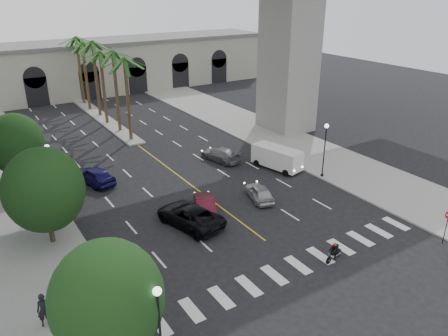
% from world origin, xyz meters
% --- Properties ---
extents(ground, '(140.00, 140.00, 0.00)m').
position_xyz_m(ground, '(0.00, 0.00, 0.00)').
color(ground, black).
rests_on(ground, ground).
extents(sidewalk_left, '(8.00, 100.00, 0.15)m').
position_xyz_m(sidewalk_left, '(-15.00, 15.00, 0.07)').
color(sidewalk_left, gray).
rests_on(sidewalk_left, ground).
extents(sidewalk_right, '(8.00, 100.00, 0.15)m').
position_xyz_m(sidewalk_right, '(15.00, 15.00, 0.07)').
color(sidewalk_right, gray).
rests_on(sidewalk_right, ground).
extents(median, '(2.00, 24.00, 0.20)m').
position_xyz_m(median, '(0.00, 38.00, 0.10)').
color(median, gray).
rests_on(median, ground).
extents(pier_building, '(71.00, 10.50, 8.50)m').
position_xyz_m(pier_building, '(0.00, 55.00, 4.27)').
color(pier_building, '#B4B2A1').
rests_on(pier_building, ground).
extents(palm_a, '(3.20, 3.20, 10.30)m').
position_xyz_m(palm_a, '(0.00, 28.00, 9.10)').
color(palm_a, '#47331E').
rests_on(palm_a, ground).
extents(palm_b, '(3.20, 3.20, 10.60)m').
position_xyz_m(palm_b, '(0.10, 32.00, 9.37)').
color(palm_b, '#47331E').
rests_on(palm_b, ground).
extents(palm_c, '(3.20, 3.20, 10.10)m').
position_xyz_m(palm_c, '(-0.20, 36.00, 8.91)').
color(palm_c, '#47331E').
rests_on(palm_c, ground).
extents(palm_d, '(3.20, 3.20, 10.90)m').
position_xyz_m(palm_d, '(0.15, 40.00, 9.65)').
color(palm_d, '#47331E').
rests_on(palm_d, ground).
extents(palm_e, '(3.20, 3.20, 10.40)m').
position_xyz_m(palm_e, '(-0.10, 44.00, 9.19)').
color(palm_e, '#47331E').
rests_on(palm_e, ground).
extents(palm_f, '(3.20, 3.20, 10.70)m').
position_xyz_m(palm_f, '(0.20, 48.00, 9.46)').
color(palm_f, '#47331E').
rests_on(palm_f, ground).
extents(street_tree_near, '(5.20, 5.20, 6.89)m').
position_xyz_m(street_tree_near, '(-13.00, -3.00, 4.02)').
color(street_tree_near, '#382616').
rests_on(street_tree_near, ground).
extents(street_tree_mid, '(5.44, 5.44, 7.21)m').
position_xyz_m(street_tree_mid, '(-13.00, 10.00, 4.21)').
color(street_tree_mid, '#382616').
rests_on(street_tree_mid, ground).
extents(street_tree_far, '(5.04, 5.04, 6.68)m').
position_xyz_m(street_tree_far, '(-13.00, 22.00, 3.90)').
color(street_tree_far, '#382616').
rests_on(street_tree_far, ground).
extents(lamp_post_left_near, '(0.40, 0.40, 5.35)m').
position_xyz_m(lamp_post_left_near, '(-11.40, -5.00, 3.22)').
color(lamp_post_left_near, black).
rests_on(lamp_post_left_near, ground).
extents(lamp_post_left_far, '(0.40, 0.40, 5.35)m').
position_xyz_m(lamp_post_left_far, '(-11.40, 16.00, 3.22)').
color(lamp_post_left_far, black).
rests_on(lamp_post_left_far, ground).
extents(lamp_post_right, '(0.40, 0.40, 5.35)m').
position_xyz_m(lamp_post_right, '(11.40, 8.00, 3.22)').
color(lamp_post_right, black).
rests_on(lamp_post_right, ground).
extents(traffic_signal_near, '(0.25, 0.18, 3.65)m').
position_xyz_m(traffic_signal_near, '(-11.30, -2.50, 2.51)').
color(traffic_signal_near, black).
rests_on(traffic_signal_near, ground).
extents(traffic_signal_far, '(0.25, 0.18, 3.65)m').
position_xyz_m(traffic_signal_far, '(-11.30, 1.50, 2.51)').
color(traffic_signal_far, black).
rests_on(traffic_signal_far, ground).
extents(motorcycle_rider, '(1.78, 0.61, 1.30)m').
position_xyz_m(motorcycle_rider, '(2.47, -2.30, 0.59)').
color(motorcycle_rider, black).
rests_on(motorcycle_rider, ground).
extents(car_a, '(2.60, 4.21, 1.34)m').
position_xyz_m(car_a, '(3.56, 7.54, 0.67)').
color(car_a, '#A4A3A8').
rests_on(car_a, ground).
extents(car_b, '(3.10, 4.54, 1.42)m').
position_xyz_m(car_b, '(-1.50, 8.19, 0.71)').
color(car_b, '#480E1A').
rests_on(car_b, ground).
extents(car_c, '(4.07, 6.32, 1.62)m').
position_xyz_m(car_c, '(-3.52, 6.96, 0.81)').
color(car_c, black).
rests_on(car_c, ground).
extents(car_d, '(2.91, 5.11, 1.39)m').
position_xyz_m(car_d, '(5.51, 16.92, 0.70)').
color(car_d, slate).
rests_on(car_d, ground).
extents(car_e, '(3.10, 5.10, 1.62)m').
position_xyz_m(car_e, '(-7.33, 18.33, 0.81)').
color(car_e, '#15104D').
rests_on(car_e, ground).
extents(cargo_van, '(3.07, 5.47, 2.20)m').
position_xyz_m(cargo_van, '(9.14, 12.04, 1.22)').
color(cargo_van, white).
rests_on(cargo_van, ground).
extents(pedestrian_a, '(0.81, 0.63, 1.97)m').
position_xyz_m(pedestrian_a, '(-15.23, 1.55, 1.14)').
color(pedestrian_a, black).
rests_on(pedestrian_a, sidewalk_left).
extents(pedestrian_b, '(1.14, 1.11, 1.86)m').
position_xyz_m(pedestrian_b, '(-13.30, 4.20, 1.08)').
color(pedestrian_b, black).
rests_on(pedestrian_b, sidewalk_left).
extents(do_not_enter_sign, '(0.63, 0.22, 2.65)m').
position_xyz_m(do_not_enter_sign, '(10.50, -5.07, 1.92)').
color(do_not_enter_sign, black).
rests_on(do_not_enter_sign, ground).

